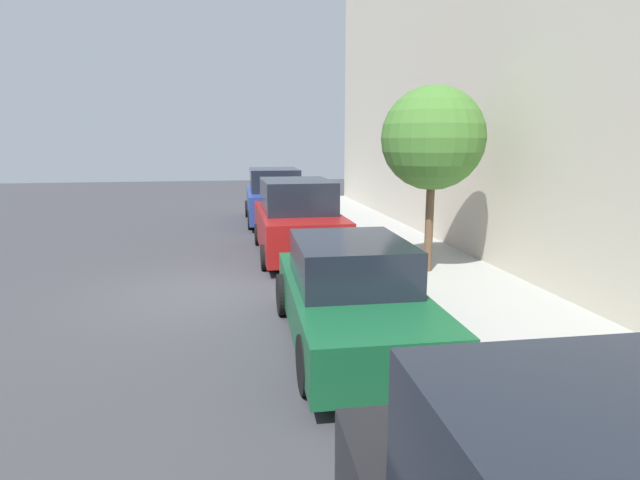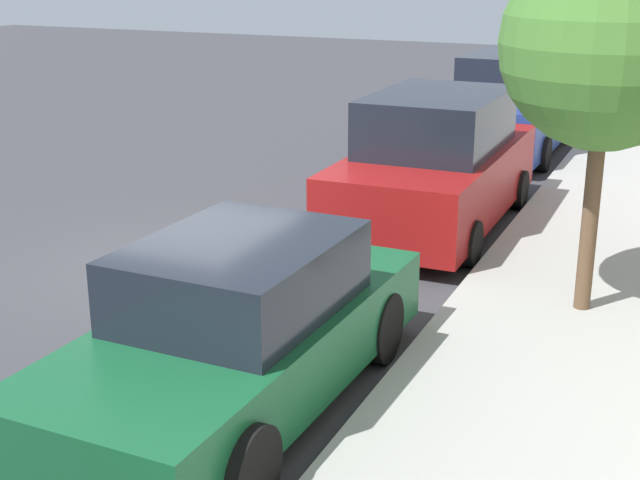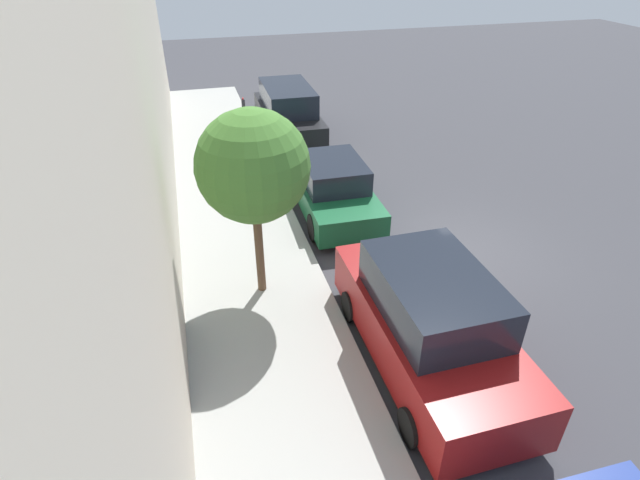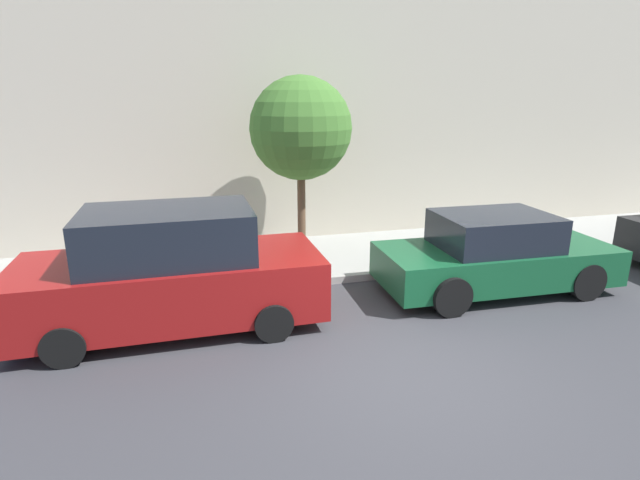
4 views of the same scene
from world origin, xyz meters
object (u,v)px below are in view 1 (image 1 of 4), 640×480
at_px(parked_suv_third, 297,220).
at_px(street_tree, 433,139).
at_px(parked_sedan_second, 351,295).
at_px(parked_suv_fourth, 274,197).

bearing_deg(parked_suv_third, street_tree, -47.19).
height_order(parked_sedan_second, parked_suv_fourth, parked_suv_fourth).
xyz_separation_m(parked_suv_fourth, street_tree, (2.65, -8.37, 2.07)).
distance_m(parked_suv_fourth, street_tree, 9.02).
xyz_separation_m(parked_sedan_second, street_tree, (2.52, 3.24, 2.28)).
bearing_deg(parked_sedan_second, parked_suv_fourth, 90.64).
bearing_deg(parked_suv_fourth, street_tree, -72.46).
distance_m(parked_suv_third, street_tree, 4.26).
bearing_deg(parked_sedan_second, street_tree, 52.16).
bearing_deg(street_tree, parked_suv_fourth, 107.54).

